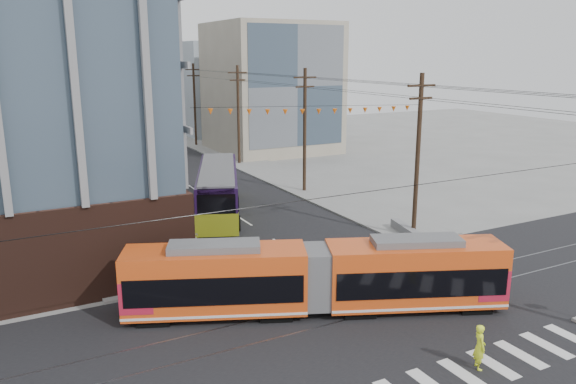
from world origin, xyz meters
name	(u,v)px	position (x,y,z in m)	size (l,w,h in m)	color
ground	(427,337)	(0.00, 0.00, 0.00)	(160.00, 160.00, 0.00)	slate
bg_bldg_ne_near	(271,88)	(16.00, 48.00, 8.00)	(14.00, 14.00, 16.00)	gray
bg_bldg_nw_far	(1,70)	(-14.00, 72.00, 10.00)	(16.00, 18.00, 20.00)	gray
bg_bldg_ne_far	(227,88)	(18.00, 68.00, 7.00)	(16.00, 16.00, 14.00)	#8C99A5
utility_pole_far	(195,105)	(8.50, 56.00, 5.50)	(0.30, 0.30, 11.00)	black
streetcar	(316,278)	(-3.04, 4.46, 1.74)	(18.10, 2.55, 3.49)	#D54815
city_bus	(218,190)	(-1.02, 22.76, 1.90)	(2.91, 13.42, 3.80)	#210F37
parked_car_silver	(210,257)	(-5.66, 11.96, 0.80)	(1.69, 4.85, 1.60)	#9E9E9E
parked_car_white	(178,234)	(-5.93, 17.29, 0.67)	(1.86, 4.58, 1.33)	beige
parked_car_grey	(163,207)	(-5.04, 24.07, 0.73)	(2.42, 5.25, 1.46)	#535454
pedestrian	(480,347)	(0.05, -2.91, 0.93)	(0.68, 0.45, 1.87)	#E7FF29
jersey_barrier	(406,231)	(8.30, 11.55, 0.38)	(0.85, 3.76, 0.75)	slate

